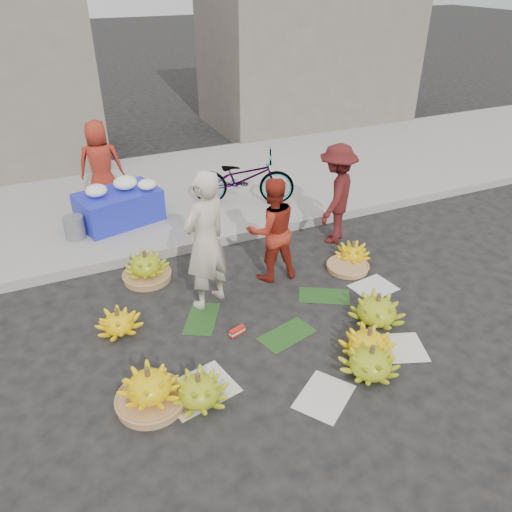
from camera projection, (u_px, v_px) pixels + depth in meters
name	position (u px, v px, depth m)	size (l,w,h in m)	color
ground	(287.00, 323.00, 5.97)	(80.00, 80.00, 0.00)	black
curb	(221.00, 238.00, 7.66)	(40.00, 0.25, 0.15)	gray
sidewalk	(181.00, 190.00, 9.32)	(40.00, 4.00, 0.12)	gray
building_right	(309.00, 20.00, 12.34)	(5.00, 3.00, 5.00)	slate
newspaper_scatter	(321.00, 365.00, 5.34)	(3.20, 1.80, 0.00)	silver
banana_leaves	(272.00, 316.00, 6.09)	(2.00, 1.00, 0.00)	#1A4216
banana_bunch_0	(150.00, 389.00, 4.78)	(0.71, 0.71, 0.46)	#A47145
banana_bunch_1	(199.00, 389.00, 4.83)	(0.57, 0.57, 0.36)	#839F16
banana_bunch_2	(371.00, 362.00, 5.15)	(0.80, 0.80, 0.38)	#839F16
banana_bunch_3	(368.00, 343.00, 5.41)	(0.78, 0.78, 0.37)	yellow
banana_bunch_4	(377.00, 309.00, 5.91)	(0.66, 0.66, 0.40)	#839F16
banana_bunch_5	(353.00, 252.00, 7.19)	(0.59, 0.59, 0.29)	yellow
banana_bunch_6	(118.00, 322.00, 5.77)	(0.64, 0.64, 0.32)	yellow
banana_bunch_7	(146.00, 267.00, 6.70)	(0.66, 0.66, 0.44)	#A47145
basket_spare	(348.00, 267.00, 7.01)	(0.57, 0.57, 0.07)	#A47145
incense_stack	(237.00, 331.00, 5.76)	(0.20, 0.06, 0.08)	red
vendor_cream	(205.00, 241.00, 5.89)	(0.64, 0.42, 1.76)	beige
vendor_red	(272.00, 230.00, 6.50)	(0.70, 0.54, 1.43)	#B2301B
man_striped	(336.00, 194.00, 7.39)	(0.98, 0.57, 1.52)	maroon
flower_table	(119.00, 205.00, 7.90)	(1.39, 1.06, 0.72)	#1C24B8
grey_bucket	(75.00, 228.00, 7.49)	(0.30, 0.30, 0.34)	slate
flower_vendor	(101.00, 164.00, 8.23)	(0.71, 0.46, 1.46)	#B2301B
bicycle	(243.00, 178.00, 8.45)	(1.73, 0.60, 0.91)	gray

